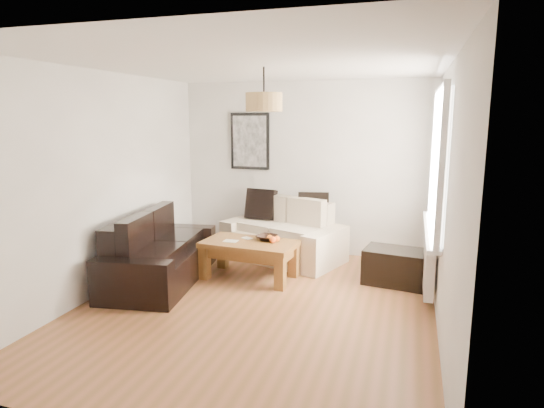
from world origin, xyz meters
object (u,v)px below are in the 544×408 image
(loveseat_cream, at_px, (283,231))
(coffee_table, at_px, (249,260))
(ottoman, at_px, (396,267))
(sofa_leather, at_px, (161,250))

(loveseat_cream, distance_m, coffee_table, 0.96)
(ottoman, bearing_deg, loveseat_cream, 160.32)
(sofa_leather, height_order, ottoman, sofa_leather)
(sofa_leather, bearing_deg, ottoman, -83.19)
(loveseat_cream, relative_size, sofa_leather, 0.90)
(loveseat_cream, distance_m, ottoman, 1.75)
(loveseat_cream, xyz_separation_m, sofa_leather, (-1.24, -1.36, -0.01))
(sofa_leather, distance_m, coffee_table, 1.14)
(loveseat_cream, distance_m, sofa_leather, 1.84)
(sofa_leather, bearing_deg, coffee_table, -75.72)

